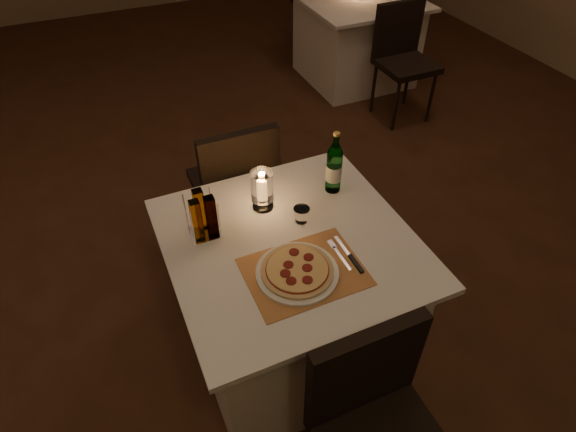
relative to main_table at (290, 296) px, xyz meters
name	(u,v)px	position (x,y,z in m)	size (l,w,h in m)	color
floor	(223,314)	(-0.26, 0.31, -0.38)	(8.00, 10.00, 0.02)	#482817
main_table	(290,296)	(0.00, 0.00, 0.00)	(1.00, 1.00, 0.74)	white
chair_near	(375,416)	(0.00, -0.71, 0.18)	(0.42, 0.42, 0.90)	black
chair_far	(236,180)	(0.00, 0.71, 0.18)	(0.42, 0.42, 0.90)	black
placemat	(304,272)	(-0.02, -0.18, 0.37)	(0.45, 0.34, 0.00)	#C37D43
plate	(297,273)	(-0.05, -0.18, 0.38)	(0.32, 0.32, 0.01)	white
pizza	(297,270)	(-0.05, -0.18, 0.39)	(0.28, 0.28, 0.02)	#D8B77F
fork	(338,253)	(0.15, -0.15, 0.37)	(0.02, 0.18, 0.00)	silver
knife	(353,260)	(0.18, -0.21, 0.37)	(0.02, 0.22, 0.01)	black
tumbler	(302,215)	(0.09, 0.09, 0.40)	(0.07, 0.07, 0.07)	white
water_bottle	(334,168)	(0.32, 0.23, 0.49)	(0.07, 0.07, 0.31)	#56A05E
hurricane_candle	(262,187)	(-0.02, 0.24, 0.48)	(0.10, 0.10, 0.19)	white
cruet_caddy	(203,217)	(-0.31, 0.18, 0.46)	(0.12, 0.12, 0.21)	white
neighbor_table_right	(356,40)	(1.78, 2.49, 0.00)	(1.00, 1.00, 0.74)	white
neighbor_chair_ra	(402,50)	(1.78, 1.78, 0.18)	(0.42, 0.42, 0.90)	black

